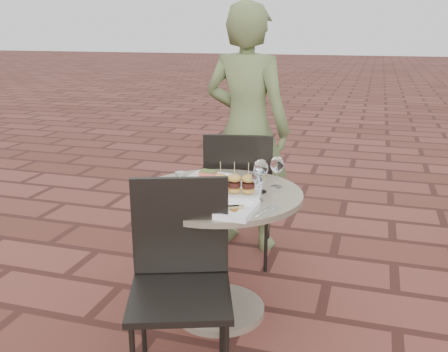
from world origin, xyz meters
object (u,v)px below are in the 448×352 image
(diner, at_px, (247,129))
(chair_near, at_px, (180,266))
(chair_far, at_px, (239,188))
(cafe_table, at_px, (219,234))
(plate_sliders, at_px, (234,188))
(plate_tuna, at_px, (228,209))
(plate_salmon, at_px, (208,178))

(diner, bearing_deg, chair_near, 103.49)
(chair_far, bearing_deg, cafe_table, 85.31)
(plate_sliders, height_order, plate_tuna, plate_sliders)
(chair_far, distance_m, plate_sliders, 0.72)
(chair_far, bearing_deg, plate_salmon, 72.49)
(cafe_table, bearing_deg, chair_near, -91.13)
(diner, distance_m, plate_tuna, 1.30)
(cafe_table, relative_size, plate_sliders, 2.81)
(chair_far, xyz_separation_m, diner, (-0.04, 0.36, 0.33))
(plate_tuna, bearing_deg, cafe_table, 115.64)
(chair_far, height_order, chair_near, same)
(cafe_table, xyz_separation_m, plate_salmon, (-0.12, 0.18, 0.26))
(cafe_table, height_order, diner, diner)
(cafe_table, xyz_separation_m, plate_tuna, (0.13, -0.28, 0.26))
(chair_near, xyz_separation_m, diner, (-0.09, 1.53, 0.33))
(chair_far, bearing_deg, plate_tuna, 92.00)
(chair_far, relative_size, plate_tuna, 3.58)
(diner, distance_m, plate_salmon, 0.83)
(chair_far, height_order, diner, diner)
(diner, xyz_separation_m, plate_salmon, (-0.02, -0.82, -0.13))
(chair_far, xyz_separation_m, plate_tuna, (0.19, -0.91, 0.20))
(diner, xyz_separation_m, plate_tuna, (0.24, -1.27, -0.13))
(chair_far, distance_m, plate_tuna, 0.95)
(plate_salmon, bearing_deg, cafe_table, -56.38)
(cafe_table, height_order, chair_near, chair_near)
(chair_near, height_order, plate_tuna, chair_near)
(plate_sliders, distance_m, plate_tuna, 0.25)
(diner, height_order, plate_tuna, diner)
(diner, bearing_deg, plate_sliders, 111.03)
(chair_far, relative_size, diner, 0.53)
(plate_sliders, bearing_deg, plate_tuna, -81.43)
(chair_near, bearing_deg, plate_tuna, 40.70)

